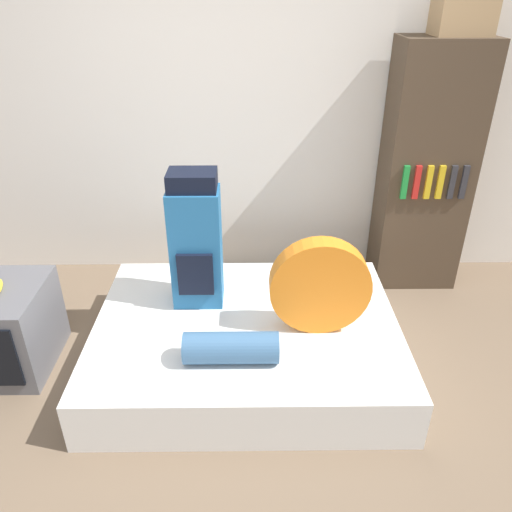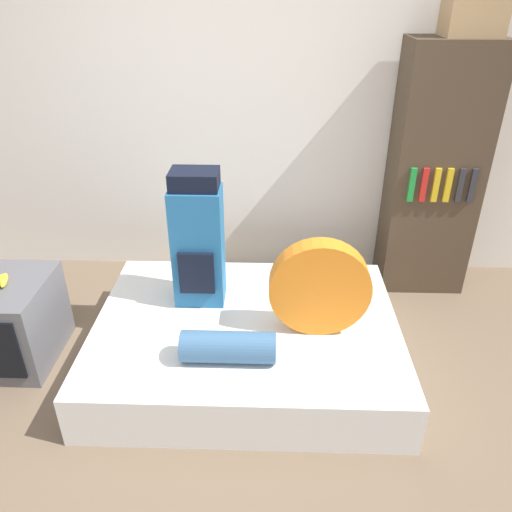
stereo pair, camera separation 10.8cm
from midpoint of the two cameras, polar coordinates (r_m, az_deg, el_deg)
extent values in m
plane|color=brown|center=(2.87, -3.49, -18.91)|extent=(16.00, 16.00, 0.00)
cube|color=white|center=(3.81, -1.66, 16.54)|extent=(8.00, 0.05, 2.60)
cube|color=white|center=(3.15, -0.06, -9.66)|extent=(1.84, 1.40, 0.31)
cube|color=#23669E|center=(3.07, -5.61, 1.05)|extent=(0.31, 0.22, 0.76)
cube|color=black|center=(2.91, -6.00, 8.70)|extent=(0.28, 0.21, 0.11)
cube|color=black|center=(3.02, -5.80, -1.99)|extent=(0.21, 0.03, 0.27)
cylinder|color=orange|center=(2.86, 8.36, -3.60)|extent=(0.58, 0.13, 0.58)
cylinder|color=#3D668E|center=(2.72, -2.04, -10.37)|extent=(0.51, 0.17, 0.17)
cube|color=#5B5B60|center=(3.47, -25.97, -6.68)|extent=(0.59, 0.59, 0.54)
ellipsoid|color=yellow|center=(3.31, -26.34, -2.52)|extent=(0.04, 0.15, 0.04)
ellipsoid|color=yellow|center=(3.30, -26.02, -2.54)|extent=(0.08, 0.16, 0.04)
cube|color=#473828|center=(3.87, 20.47, 8.85)|extent=(0.62, 0.38, 1.81)
cube|color=#1E8E38|center=(3.64, 18.20, 7.72)|extent=(0.04, 0.02, 0.24)
cube|color=red|center=(3.66, 19.45, 7.65)|extent=(0.04, 0.02, 0.24)
cube|color=gold|center=(3.69, 20.69, 7.58)|extent=(0.04, 0.02, 0.24)
cube|color=gold|center=(3.71, 21.90, 7.50)|extent=(0.04, 0.02, 0.24)
cube|color=#2D2D33|center=(3.74, 23.10, 7.42)|extent=(0.04, 0.02, 0.24)
cube|color=#2D2D33|center=(3.77, 24.27, 7.34)|extent=(0.04, 0.02, 0.24)
cube|color=tan|center=(3.71, 24.43, 23.70)|extent=(0.35, 0.26, 0.23)
camera|label=1|loc=(0.05, -88.90, 0.62)|focal=35.00mm
camera|label=2|loc=(0.05, 91.10, -0.62)|focal=35.00mm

